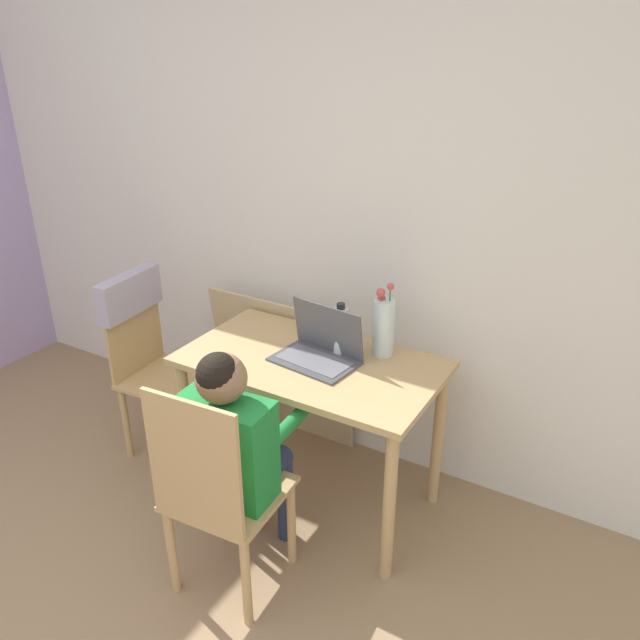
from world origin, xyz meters
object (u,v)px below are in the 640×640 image
(chair_spare, at_px, (145,337))
(laptop, at_px, (320,348))
(flower_vase, at_px, (384,325))
(person_seated, at_px, (233,439))
(water_bottle, at_px, (340,331))
(chair_occupied, at_px, (218,494))

(chair_spare, relative_size, laptop, 2.50)
(flower_vase, bearing_deg, chair_spare, -168.26)
(laptop, relative_size, flower_vase, 1.13)
(person_seated, xyz_separation_m, flower_vase, (0.27, 0.73, 0.24))
(water_bottle, bearing_deg, chair_occupied, -97.39)
(chair_occupied, distance_m, person_seated, 0.21)
(chair_occupied, height_order, person_seated, person_seated)
(person_seated, height_order, water_bottle, person_seated)
(laptop, bearing_deg, chair_occupied, -86.77)
(person_seated, relative_size, flower_vase, 3.07)
(water_bottle, bearing_deg, flower_vase, 30.05)
(chair_spare, xyz_separation_m, person_seated, (0.93, -0.48, 0.01))
(chair_occupied, distance_m, water_bottle, 0.85)
(chair_spare, relative_size, water_bottle, 3.96)
(chair_occupied, bearing_deg, chair_spare, -36.64)
(chair_occupied, bearing_deg, flower_vase, -110.77)
(person_seated, distance_m, flower_vase, 0.81)
(chair_occupied, xyz_separation_m, chair_spare, (-0.93, 0.60, 0.16))
(laptop, bearing_deg, chair_spare, -168.88)
(chair_spare, bearing_deg, water_bottle, -86.45)
(water_bottle, bearing_deg, person_seated, -99.48)
(laptop, relative_size, water_bottle, 1.58)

